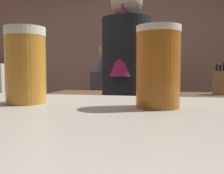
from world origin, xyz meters
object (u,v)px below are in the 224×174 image
Objects in this scene: bartender at (126,90)px; chefs_knife at (167,95)px; mixing_bowl at (126,90)px; bottle_vinegar at (102,66)px; pint_glass_near at (26,66)px; pint_glass_far at (158,67)px; knife_block at (220,82)px; bottle_soy at (106,65)px.

bartender reaches higher than chefs_knife.
bottle_vinegar is (-0.49, 1.04, 0.23)m from mixing_bowl.
bottle_vinegar reaches higher than chefs_knife.
chefs_knife is at bearing -53.80° from bottle_vinegar.
chefs_knife is 1.60× the size of pint_glass_near.
chefs_knife is at bearing 89.04° from pint_glass_far.
bottle_vinegar reaches higher than knife_block.
mixing_bowl is 0.83× the size of bottle_soy.
chefs_knife is at bearing -28.23° from bartender.
pint_glass_far is at bearing -0.69° from pint_glass_near.
mixing_bowl is at bearing -67.30° from bottle_soy.
bottle_soy is (-1.21, 1.01, 0.17)m from knife_block.
bartender is at bearing 100.98° from pint_glass_far.
mixing_bowl is at bearing 155.90° from chefs_knife.
bartender is 6.96× the size of bottle_soy.
bottle_vinegar is at bearing 105.99° from pint_glass_far.
knife_block is 1.89× the size of pint_glass_far.
knife_block is 1.80× the size of pint_glass_near.
knife_block reaches higher than mixing_bowl.
bottle_vinegar is at bearing 151.54° from bottle_soy.
pint_glass_far reaches higher than mixing_bowl.
bottle_soy is (-0.42, 1.00, 0.25)m from mixing_bowl.
bottle_soy reaches higher than chefs_knife.
pint_glass_far is (0.33, -1.83, 0.19)m from mixing_bowl.
knife_block is 1.34× the size of bottle_vinegar.
knife_block is 1.88m from pint_glass_far.
bartender is 1.68m from bottle_vinegar.
bartender is at bearing -144.01° from knife_block.
bottle_vinegar is at bearing 115.37° from mixing_bowl.
mixing_bowl is 1.11m from bottle_soy.
knife_block is 1.96m from pint_glass_near.
mixing_bowl is at bearing 14.72° from bartender.
pint_glass_far is at bearing -75.20° from bottle_soy.
bottle_soy is (-0.75, 2.83, 0.06)m from pint_glass_far.
pint_glass_near is at bearing -104.49° from chefs_knife.
bottle_soy reaches higher than pint_glass_far.
bottle_soy is (-0.49, 1.53, 0.21)m from bartender.
knife_block is (0.72, 0.52, 0.04)m from bartender.
knife_block is 1.12× the size of chefs_knife.
pint_glass_far is (-0.03, -1.71, 0.21)m from chefs_knife.
bottle_vinegar is at bearing 140.93° from knife_block.
pint_glass_near is at bearing 179.31° from pint_glass_far.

